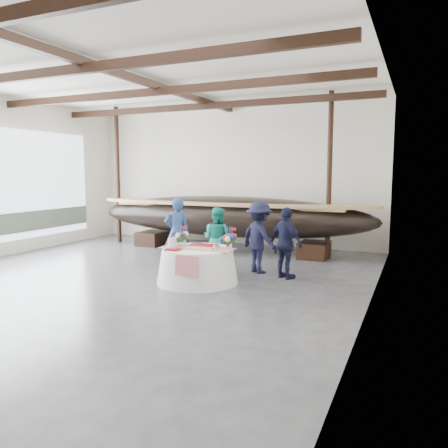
% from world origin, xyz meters
% --- Properties ---
extents(floor, '(10.00, 12.00, 0.01)m').
position_xyz_m(floor, '(0.00, 0.00, 0.00)').
color(floor, '#3D3D42').
rests_on(floor, ground).
extents(wall_back, '(10.00, 0.02, 4.50)m').
position_xyz_m(wall_back, '(0.00, 6.00, 2.25)').
color(wall_back, silver).
rests_on(wall_back, ground).
extents(wall_right, '(0.02, 12.00, 4.50)m').
position_xyz_m(wall_right, '(5.00, 0.00, 2.25)').
color(wall_right, silver).
rests_on(wall_right, ground).
extents(ceiling, '(10.00, 12.00, 0.01)m').
position_xyz_m(ceiling, '(0.00, 0.00, 4.50)').
color(ceiling, white).
rests_on(ceiling, wall_back).
extents(pavilion_structure, '(9.80, 11.76, 4.50)m').
position_xyz_m(pavilion_structure, '(0.00, 0.78, 4.00)').
color(pavilion_structure, black).
rests_on(pavilion_structure, ground).
extents(longboat_display, '(8.84, 1.77, 1.66)m').
position_xyz_m(longboat_display, '(0.49, 4.47, 1.06)').
color(longboat_display, black).
rests_on(longboat_display, ground).
extents(banquet_table, '(1.75, 1.75, 0.75)m').
position_xyz_m(banquet_table, '(1.44, 0.72, 0.37)').
color(banquet_table, white).
rests_on(banquet_table, ground).
extents(tabletop_items, '(1.64, 1.02, 0.40)m').
position_xyz_m(tabletop_items, '(1.43, 0.86, 0.90)').
color(tabletop_items, red).
rests_on(tabletop_items, banquet_table).
extents(guest_woman_blue, '(0.76, 0.72, 1.74)m').
position_xyz_m(guest_woman_blue, '(0.23, 1.95, 0.87)').
color(guest_woman_blue, navy).
rests_on(guest_woman_blue, ground).
extents(guest_woman_teal, '(0.80, 0.66, 1.53)m').
position_xyz_m(guest_woman_teal, '(1.29, 2.05, 0.77)').
color(guest_woman_teal, '#1A8879').
rests_on(guest_woman_teal, ground).
extents(guest_man_left, '(1.25, 1.08, 1.68)m').
position_xyz_m(guest_man_left, '(2.34, 2.16, 0.84)').
color(guest_man_left, black).
rests_on(guest_man_left, ground).
extents(guest_man_right, '(1.01, 0.81, 1.60)m').
position_xyz_m(guest_man_right, '(3.08, 1.85, 0.80)').
color(guest_man_right, black).
rests_on(guest_man_right, ground).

